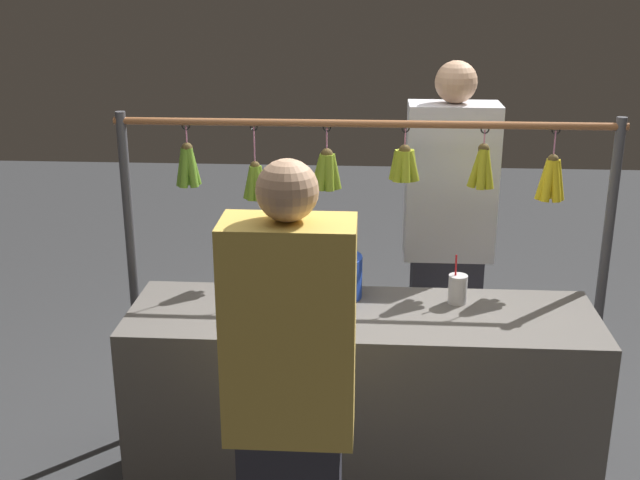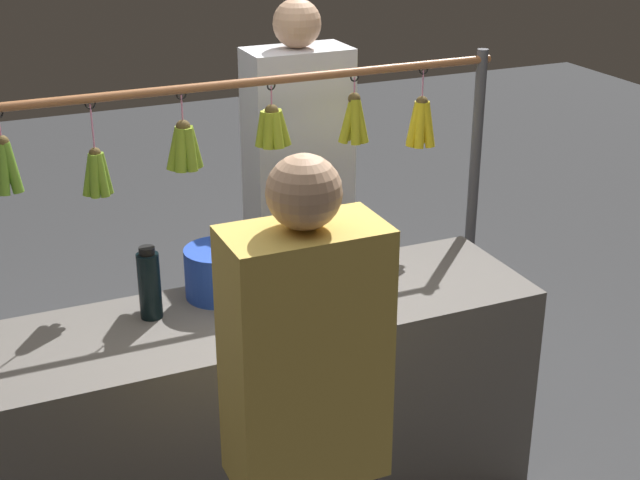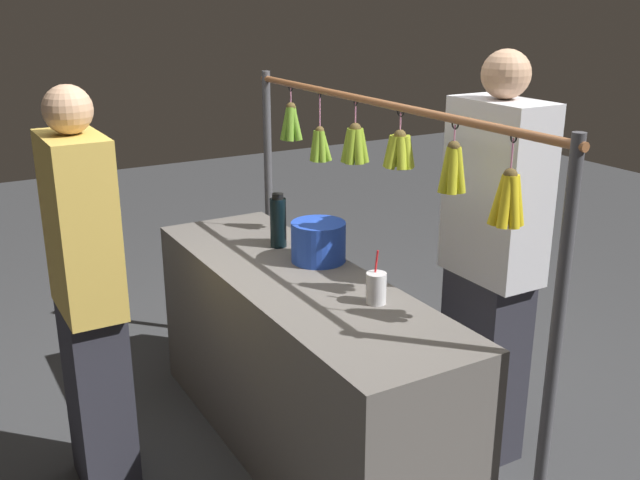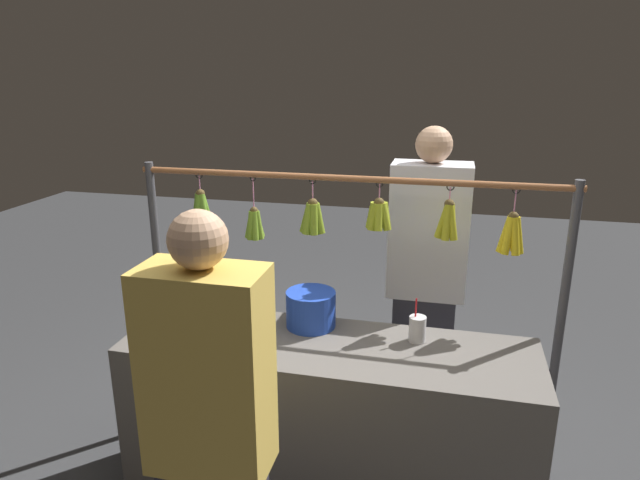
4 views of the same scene
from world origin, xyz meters
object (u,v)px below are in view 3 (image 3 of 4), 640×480
Objects in this scene: drink_cup at (376,288)px; water_bottle at (278,222)px; blue_bucket at (318,242)px; vendor_person at (491,268)px; customer_person at (89,302)px.

water_bottle is at bearing 1.66° from drink_cup.
blue_bucket is 0.75m from vendor_person.
blue_bucket is at bearing -4.70° from drink_cup.
blue_bucket is at bearing -166.08° from water_bottle.
blue_bucket is 0.15× the size of customer_person.
water_bottle is 0.95m from customer_person.
vendor_person reaches higher than water_bottle.
drink_cup is 0.12× the size of vendor_person.
water_bottle is 1.06× the size of blue_bucket.
water_bottle is 0.15× the size of vendor_person.
customer_person is (0.61, 1.53, -0.05)m from vendor_person.
drink_cup is at bearing -178.34° from water_bottle.
customer_person is (0.61, 0.95, -0.08)m from drink_cup.
customer_person reaches higher than blue_bucket.
vendor_person is at bearing -90.72° from drink_cup.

